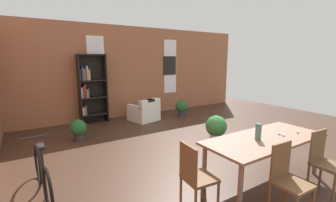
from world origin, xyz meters
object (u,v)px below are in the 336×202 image
at_px(bookshelf_tall, 90,88).
at_px(potted_plant_by_shelf, 182,107).
at_px(potted_plant_corner, 78,129).
at_px(dining_chair_head_left, 195,175).
at_px(dining_chair_near_left, 287,177).
at_px(dining_chair_near_right, 324,160).
at_px(potted_plant_window, 216,127).
at_px(bicycle_second, 42,175).
at_px(dining_table, 265,142).
at_px(vase_on_table, 258,132).
at_px(armchair_white, 145,112).

distance_m(bookshelf_tall, potted_plant_by_shelf, 3.17).
height_order(potted_plant_by_shelf, potted_plant_corner, potted_plant_by_shelf).
relative_size(dining_chair_head_left, bookshelf_tall, 0.44).
height_order(dining_chair_near_left, potted_plant_corner, dining_chair_near_left).
bearing_deg(dining_chair_near_right, potted_plant_by_shelf, 79.00).
bearing_deg(potted_plant_window, bicycle_second, -174.87).
bearing_deg(dining_chair_near_right, bicycle_second, 149.45).
bearing_deg(dining_chair_head_left, potted_plant_corner, 100.97).
distance_m(potted_plant_by_shelf, potted_plant_corner, 3.72).
height_order(dining_table, bookshelf_tall, bookshelf_tall).
height_order(dining_table, potted_plant_corner, dining_table).
height_order(dining_chair_near_left, bicycle_second, dining_chair_near_left).
bearing_deg(dining_chair_near_right, dining_chair_near_left, 180.00).
xyz_separation_m(vase_on_table, potted_plant_corner, (-1.99, 3.76, -0.60)).
height_order(dining_chair_head_left, bicycle_second, dining_chair_head_left).
bearing_deg(dining_chair_head_left, dining_chair_near_left, -35.11).
xyz_separation_m(dining_chair_near_right, dining_chair_head_left, (-1.95, 0.68, 0.00)).
distance_m(vase_on_table, armchair_white, 4.58).
relative_size(vase_on_table, potted_plant_corner, 0.51).
relative_size(dining_table, potted_plant_window, 3.34).
xyz_separation_m(dining_chair_head_left, potted_plant_by_shelf, (2.94, 4.37, -0.19)).
bearing_deg(potted_plant_corner, bicycle_second, -112.70).
relative_size(dining_table, bicycle_second, 1.31).
height_order(dining_chair_near_left, bookshelf_tall, bookshelf_tall).
distance_m(armchair_white, potted_plant_corner, 2.38).
relative_size(bookshelf_tall, potted_plant_corner, 4.19).
relative_size(vase_on_table, potted_plant_by_shelf, 0.46).
xyz_separation_m(bookshelf_tall, potted_plant_corner, (-0.71, -1.46, -0.84)).
distance_m(dining_chair_head_left, bookshelf_tall, 5.25).
height_order(bookshelf_tall, armchair_white, bookshelf_tall).
distance_m(bookshelf_tall, bicycle_second, 4.19).
relative_size(dining_chair_near_right, bookshelf_tall, 0.44).
bearing_deg(bicycle_second, armchair_white, 43.63).
bearing_deg(bookshelf_tall, potted_plant_window, -57.74).
relative_size(dining_table, potted_plant_by_shelf, 3.76).
relative_size(dining_chair_near_right, potted_plant_window, 1.46).
bearing_deg(dining_chair_near_left, dining_chair_head_left, 144.89).
relative_size(dining_table, armchair_white, 2.24).
distance_m(vase_on_table, potted_plant_window, 2.08).
height_order(dining_chair_near_right, potted_plant_window, dining_chair_near_right).
relative_size(armchair_white, potted_plant_window, 1.49).
bearing_deg(potted_plant_window, potted_plant_by_shelf, 72.74).
bearing_deg(armchair_white, potted_plant_window, -77.24).
bearing_deg(dining_chair_near_left, potted_plant_corner, 110.97).
bearing_deg(vase_on_table, potted_plant_corner, 117.88).
bearing_deg(bookshelf_tall, dining_table, -74.23).
distance_m(vase_on_table, bicycle_second, 3.34).
bearing_deg(potted_plant_corner, armchair_white, 18.82).
height_order(dining_chair_near_right, potted_plant_corner, dining_chair_near_right).
xyz_separation_m(armchair_white, potted_plant_by_shelf, (1.41, -0.15, 0.04)).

